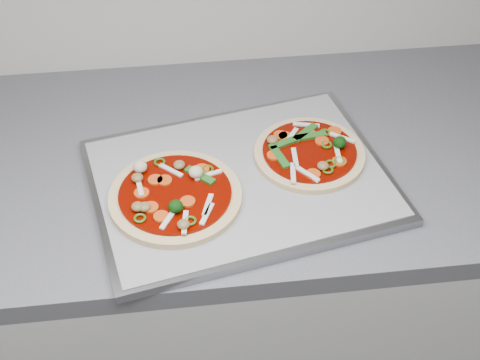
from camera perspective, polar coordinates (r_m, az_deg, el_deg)
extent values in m
cube|color=silver|center=(1.62, 12.27, -9.39)|extent=(3.60, 0.60, 0.86)
cube|color=slate|center=(1.30, 15.17, 2.80)|extent=(3.60, 0.60, 0.04)
cube|color=gray|center=(1.14, 0.05, -0.11)|extent=(0.56, 0.46, 0.02)
cube|color=#95959A|center=(1.13, 0.05, 0.22)|extent=(0.53, 0.43, 0.00)
cylinder|color=#D8B17B|center=(1.10, -5.53, -1.43)|extent=(0.30, 0.30, 0.01)
cylinder|color=#640800|center=(1.09, -5.56, -1.14)|extent=(0.25, 0.25, 0.00)
cube|color=silver|center=(1.10, -8.58, -0.48)|extent=(0.01, 0.05, 0.00)
ellipsoid|color=black|center=(1.05, -5.51, -2.26)|extent=(0.03, 0.03, 0.02)
cube|color=silver|center=(1.12, -5.92, 0.83)|extent=(0.04, 0.04, 0.00)
cube|color=#276520|center=(1.11, -3.44, 0.39)|extent=(0.05, 0.05, 0.00)
cylinder|color=#DF4D12|center=(1.11, -7.23, 0.01)|extent=(0.03, 0.03, 0.00)
cube|color=silver|center=(1.06, -2.77, -2.13)|extent=(0.02, 0.05, 0.00)
torus|color=#30540F|center=(1.12, -2.76, 0.92)|extent=(0.03, 0.03, 0.00)
ellipsoid|color=brown|center=(1.13, -5.21, 1.30)|extent=(0.03, 0.03, 0.01)
torus|color=#30540F|center=(1.14, -6.87, 1.53)|extent=(0.03, 0.03, 0.00)
ellipsoid|color=brown|center=(1.11, -8.76, 0.20)|extent=(0.02, 0.02, 0.01)
torus|color=#30540F|center=(1.04, -4.26, -3.49)|extent=(0.03, 0.03, 0.00)
cylinder|color=#DF4D12|center=(1.05, -6.73, -3.11)|extent=(0.03, 0.03, 0.00)
cube|color=silver|center=(1.05, -2.84, -2.92)|extent=(0.03, 0.05, 0.00)
ellipsoid|color=brown|center=(1.03, -4.85, -3.79)|extent=(0.03, 0.03, 0.01)
ellipsoid|color=brown|center=(1.06, -8.74, -2.26)|extent=(0.02, 0.02, 0.01)
ellipsoid|color=beige|center=(1.13, -8.53, 1.13)|extent=(0.03, 0.03, 0.02)
cylinder|color=#DF4D12|center=(1.09, -8.40, -1.11)|extent=(0.03, 0.03, 0.00)
cylinder|color=#DF4D12|center=(1.07, -4.49, -1.85)|extent=(0.03, 0.03, 0.00)
cube|color=silver|center=(1.11, -2.74, 0.43)|extent=(0.05, 0.02, 0.00)
cube|color=silver|center=(1.05, -6.10, -3.29)|extent=(0.03, 0.05, 0.00)
cylinder|color=#DF4D12|center=(1.11, -6.45, -0.04)|extent=(0.03, 0.03, 0.00)
cylinder|color=#DF4D12|center=(1.12, -3.27, 0.93)|extent=(0.03, 0.03, 0.00)
ellipsoid|color=brown|center=(1.06, -8.15, -2.29)|extent=(0.03, 0.03, 0.01)
torus|color=#30540F|center=(1.05, -8.54, -3.24)|extent=(0.02, 0.02, 0.00)
ellipsoid|color=beige|center=(1.11, -3.80, 0.68)|extent=(0.03, 0.03, 0.02)
cube|color=silver|center=(1.04, -4.72, -3.62)|extent=(0.01, 0.05, 0.00)
cylinder|color=#DF4D12|center=(1.07, -7.63, -2.33)|extent=(0.03, 0.03, 0.00)
cylinder|color=#D8B17B|center=(1.18, 5.93, 2.22)|extent=(0.26, 0.26, 0.01)
cylinder|color=#640800|center=(1.17, 5.96, 2.48)|extent=(0.22, 0.22, 0.00)
cylinder|color=#DF4D12|center=(1.21, 8.07, 4.13)|extent=(0.03, 0.03, 0.00)
cube|color=silver|center=(1.12, 4.55, 0.59)|extent=(0.01, 0.05, 0.00)
ellipsoid|color=brown|center=(1.13, 7.10, 1.21)|extent=(0.02, 0.02, 0.01)
cube|color=#276520|center=(1.20, 5.61, 4.06)|extent=(0.05, 0.05, 0.00)
torus|color=#30540F|center=(1.15, 8.50, 1.63)|extent=(0.02, 0.02, 0.00)
torus|color=#30540F|center=(1.18, 7.40, 3.01)|extent=(0.03, 0.03, 0.00)
torus|color=#30540F|center=(1.14, 7.74, 1.37)|extent=(0.03, 0.03, 0.00)
cube|color=#276520|center=(1.20, 6.04, 3.75)|extent=(0.06, 0.02, 0.00)
ellipsoid|color=brown|center=(1.18, 2.79, 3.45)|extent=(0.03, 0.03, 0.01)
cylinder|color=#DF4D12|center=(1.19, 3.90, 3.72)|extent=(0.03, 0.03, 0.00)
ellipsoid|color=brown|center=(1.19, 8.55, 3.39)|extent=(0.03, 0.03, 0.01)
torus|color=#30540F|center=(1.13, 7.50, 0.87)|extent=(0.02, 0.02, 0.00)
cylinder|color=#DF4D12|center=(1.15, 8.47, 1.57)|extent=(0.03, 0.03, 0.00)
cube|color=#276520|center=(1.18, 3.78, 3.17)|extent=(0.06, 0.03, 0.00)
cube|color=silver|center=(1.16, 8.36, 2.17)|extent=(0.01, 0.05, 0.00)
cube|color=silver|center=(1.20, 8.71, 3.59)|extent=(0.04, 0.03, 0.00)
cylinder|color=#DF4D12|center=(1.12, 6.26, 0.50)|extent=(0.03, 0.03, 0.00)
torus|color=#30540F|center=(1.19, 8.47, 3.27)|extent=(0.03, 0.03, 0.00)
ellipsoid|color=black|center=(1.18, 8.50, 3.18)|extent=(0.03, 0.03, 0.02)
cylinder|color=#DF4D12|center=(1.19, 3.47, 3.82)|extent=(0.03, 0.03, 0.00)
cylinder|color=#DF4D12|center=(1.20, 5.91, 3.94)|extent=(0.03, 0.03, 0.00)
cube|color=silver|center=(1.19, 4.38, 3.75)|extent=(0.03, 0.04, 0.00)
cube|color=silver|center=(1.22, 5.68, 4.70)|extent=(0.05, 0.02, 0.00)
cylinder|color=#DF4D12|center=(1.15, 2.92, 2.10)|extent=(0.03, 0.03, 0.00)
cylinder|color=#DF4D12|center=(1.19, 7.00, 3.32)|extent=(0.03, 0.03, 0.00)
torus|color=#30540F|center=(1.21, 7.26, 4.03)|extent=(0.02, 0.02, 0.00)
cube|color=silver|center=(1.15, 4.71, 1.93)|extent=(0.01, 0.05, 0.00)
cube|color=#276520|center=(1.15, 3.40, 1.98)|extent=(0.03, 0.06, 0.00)
cube|color=silver|center=(1.12, 5.79, 0.50)|extent=(0.04, 0.04, 0.00)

